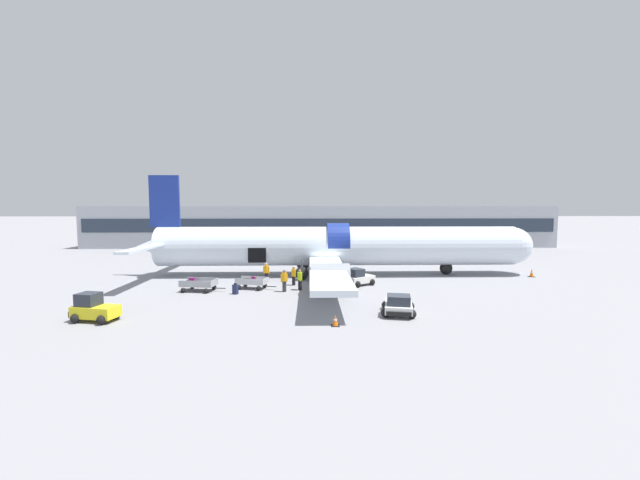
{
  "coord_description": "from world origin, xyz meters",
  "views": [
    {
      "loc": [
        -1.83,
        -36.27,
        6.78
      ],
      "look_at": [
        -0.89,
        -0.18,
        3.73
      ],
      "focal_mm": 22.0,
      "sensor_mm": 36.0,
      "label": 1
    }
  ],
  "objects_px": {
    "baggage_tug_rear": "(398,305)",
    "ground_crew_loader_a": "(300,279)",
    "baggage_cart_queued": "(199,285)",
    "ground_crew_driver": "(294,275)",
    "baggage_tug_mid": "(358,278)",
    "baggage_cart_loading": "(252,283)",
    "baggage_tug_lead": "(94,309)",
    "suitcase_on_tarmac_upright": "(235,289)",
    "ground_crew_loader_b": "(266,272)",
    "ground_crew_supervisor": "(284,280)",
    "airplane": "(333,247)"
  },
  "relations": [
    {
      "from": "baggage_tug_rear",
      "to": "ground_crew_loader_a",
      "type": "relative_size",
      "value": 1.89
    },
    {
      "from": "ground_crew_supervisor",
      "to": "baggage_cart_loading",
      "type": "bearing_deg",
      "value": 156.05
    },
    {
      "from": "baggage_cart_queued",
      "to": "ground_crew_driver",
      "type": "distance_m",
      "value": 7.88
    },
    {
      "from": "baggage_tug_lead",
      "to": "baggage_cart_queued",
      "type": "xyz_separation_m",
      "value": [
        3.88,
        8.29,
        -0.22
      ]
    },
    {
      "from": "ground_crew_loader_a",
      "to": "baggage_tug_rear",
      "type": "bearing_deg",
      "value": -49.23
    },
    {
      "from": "baggage_tug_rear",
      "to": "ground_crew_supervisor",
      "type": "xyz_separation_m",
      "value": [
        -7.65,
        6.83,
        0.35
      ]
    },
    {
      "from": "baggage_tug_rear",
      "to": "ground_crew_loader_b",
      "type": "xyz_separation_m",
      "value": [
        -9.52,
        10.83,
        0.35
      ]
    },
    {
      "from": "baggage_tug_rear",
      "to": "ground_crew_loader_b",
      "type": "bearing_deg",
      "value": 131.34
    },
    {
      "from": "ground_crew_loader_a",
      "to": "ground_crew_supervisor",
      "type": "relative_size",
      "value": 0.96
    },
    {
      "from": "ground_crew_driver",
      "to": "baggage_tug_lead",
      "type": "bearing_deg",
      "value": -137.81
    },
    {
      "from": "baggage_tug_lead",
      "to": "ground_crew_driver",
      "type": "bearing_deg",
      "value": 42.19
    },
    {
      "from": "ground_crew_loader_a",
      "to": "ground_crew_driver",
      "type": "bearing_deg",
      "value": 106.45
    },
    {
      "from": "ground_crew_driver",
      "to": "baggage_cart_queued",
      "type": "bearing_deg",
      "value": -164.49
    },
    {
      "from": "baggage_tug_rear",
      "to": "ground_crew_loader_b",
      "type": "relative_size",
      "value": 1.81
    },
    {
      "from": "baggage_tug_mid",
      "to": "ground_crew_loader_b",
      "type": "height_order",
      "value": "ground_crew_loader_b"
    },
    {
      "from": "baggage_tug_mid",
      "to": "ground_crew_supervisor",
      "type": "height_order",
      "value": "ground_crew_supervisor"
    },
    {
      "from": "baggage_tug_mid",
      "to": "baggage_tug_rear",
      "type": "xyz_separation_m",
      "value": [
        1.39,
        -9.28,
        -0.05
      ]
    },
    {
      "from": "baggage_cart_queued",
      "to": "baggage_tug_lead",
      "type": "bearing_deg",
      "value": -115.11
    },
    {
      "from": "ground_crew_supervisor",
      "to": "baggage_cart_queued",
      "type": "bearing_deg",
      "value": 175.94
    },
    {
      "from": "ground_crew_loader_b",
      "to": "ground_crew_driver",
      "type": "bearing_deg",
      "value": -28.99
    },
    {
      "from": "ground_crew_supervisor",
      "to": "baggage_tug_mid",
      "type": "bearing_deg",
      "value": 21.37
    },
    {
      "from": "baggage_tug_lead",
      "to": "ground_crew_supervisor",
      "type": "height_order",
      "value": "ground_crew_supervisor"
    },
    {
      "from": "ground_crew_loader_a",
      "to": "ground_crew_driver",
      "type": "relative_size",
      "value": 1.03
    },
    {
      "from": "ground_crew_loader_b",
      "to": "ground_crew_supervisor",
      "type": "bearing_deg",
      "value": -64.82
    },
    {
      "from": "ground_crew_loader_b",
      "to": "suitcase_on_tarmac_upright",
      "type": "xyz_separation_m",
      "value": [
        -1.89,
        -4.78,
        -0.55
      ]
    },
    {
      "from": "baggage_cart_loading",
      "to": "ground_crew_loader_b",
      "type": "bearing_deg",
      "value": 72.37
    },
    {
      "from": "baggage_tug_lead",
      "to": "ground_crew_driver",
      "type": "relative_size",
      "value": 1.74
    },
    {
      "from": "airplane",
      "to": "ground_crew_loader_b",
      "type": "bearing_deg",
      "value": -149.31
    },
    {
      "from": "baggage_tug_lead",
      "to": "ground_crew_loader_a",
      "type": "bearing_deg",
      "value": 34.9
    },
    {
      "from": "airplane",
      "to": "ground_crew_loader_b",
      "type": "relative_size",
      "value": 22.2
    },
    {
      "from": "ground_crew_loader_a",
      "to": "ground_crew_supervisor",
      "type": "height_order",
      "value": "ground_crew_supervisor"
    },
    {
      "from": "baggage_cart_loading",
      "to": "suitcase_on_tarmac_upright",
      "type": "xyz_separation_m",
      "value": [
        -1.01,
        -2.01,
        -0.08
      ]
    },
    {
      "from": "baggage_tug_lead",
      "to": "baggage_cart_loading",
      "type": "bearing_deg",
      "value": 48.21
    },
    {
      "from": "baggage_tug_rear",
      "to": "ground_crew_driver",
      "type": "bearing_deg",
      "value": 126.6
    },
    {
      "from": "baggage_cart_queued",
      "to": "ground_crew_loader_b",
      "type": "bearing_deg",
      "value": 34.68
    },
    {
      "from": "baggage_tug_mid",
      "to": "baggage_cart_queued",
      "type": "xyz_separation_m",
      "value": [
        -13.19,
        -1.95,
        -0.16
      ]
    },
    {
      "from": "baggage_tug_mid",
      "to": "ground_crew_loader_a",
      "type": "height_order",
      "value": "ground_crew_loader_a"
    },
    {
      "from": "baggage_cart_queued",
      "to": "ground_crew_loader_a",
      "type": "bearing_deg",
      "value": 0.82
    },
    {
      "from": "baggage_cart_loading",
      "to": "ground_crew_loader_a",
      "type": "relative_size",
      "value": 2.04
    },
    {
      "from": "baggage_tug_mid",
      "to": "ground_crew_supervisor",
      "type": "xyz_separation_m",
      "value": [
        -6.25,
        -2.45,
        0.3
      ]
    },
    {
      "from": "baggage_cart_loading",
      "to": "ground_crew_loader_b",
      "type": "height_order",
      "value": "ground_crew_loader_b"
    },
    {
      "from": "baggage_tug_rear",
      "to": "ground_crew_loader_a",
      "type": "bearing_deg",
      "value": 130.77
    },
    {
      "from": "ground_crew_loader_a",
      "to": "baggage_tug_lead",
      "type": "bearing_deg",
      "value": -145.1
    },
    {
      "from": "baggage_tug_mid",
      "to": "ground_crew_driver",
      "type": "distance_m",
      "value": 5.62
    },
    {
      "from": "baggage_tug_lead",
      "to": "baggage_cart_queued",
      "type": "height_order",
      "value": "baggage_tug_lead"
    },
    {
      "from": "baggage_tug_mid",
      "to": "baggage_cart_loading",
      "type": "bearing_deg",
      "value": -172.28
    },
    {
      "from": "ground_crew_driver",
      "to": "ground_crew_loader_b",
      "type": "bearing_deg",
      "value": 151.01
    },
    {
      "from": "ground_crew_loader_b",
      "to": "baggage_cart_queued",
      "type": "bearing_deg",
      "value": -145.32
    },
    {
      "from": "baggage_cart_loading",
      "to": "ground_crew_driver",
      "type": "height_order",
      "value": "ground_crew_driver"
    },
    {
      "from": "baggage_cart_queued",
      "to": "ground_crew_loader_a",
      "type": "xyz_separation_m",
      "value": [
        8.17,
        0.12,
        0.42
      ]
    }
  ]
}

